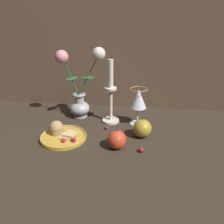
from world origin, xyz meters
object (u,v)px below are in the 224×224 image
apple_beside_vase (117,140)px  wine_glass (138,100)px  plate_with_pastries (62,134)px  candlestick (111,98)px  apple_near_glass (142,129)px  vase (80,91)px

apple_beside_vase → wine_glass: bearing=70.6°
plate_with_pastries → apple_beside_vase: apple_beside_vase is taller
candlestick → apple_beside_vase: candlestick is taller
wine_glass → apple_near_glass: size_ratio=1.94×
vase → wine_glass: (0.28, -0.05, -0.02)m
apple_beside_vase → apple_near_glass: size_ratio=0.95×
plate_with_pastries → wine_glass: (0.31, 0.17, 0.10)m
apple_beside_vase → candlestick: bearing=102.7°
plate_with_pastries → wine_glass: size_ratio=1.10×
wine_glass → candlestick: size_ratio=0.56×
vase → wine_glass: bearing=-9.1°
plate_with_pastries → apple_near_glass: bearing=8.2°
apple_near_glass → plate_with_pastries: bearing=-171.8°
candlestick → apple_near_glass: 0.21m
candlestick → apple_beside_vase: (0.05, -0.23, -0.09)m
wine_glass → apple_beside_vase: size_ratio=2.05×
apple_beside_vase → vase: bearing=128.2°
wine_glass → apple_beside_vase: bearing=-109.4°
plate_with_pastries → apple_beside_vase: bearing=-11.7°
apple_beside_vase → apple_near_glass: apple_near_glass is taller
candlestick → apple_near_glass: (0.15, -0.13, -0.08)m
vase → apple_near_glass: vase is taller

